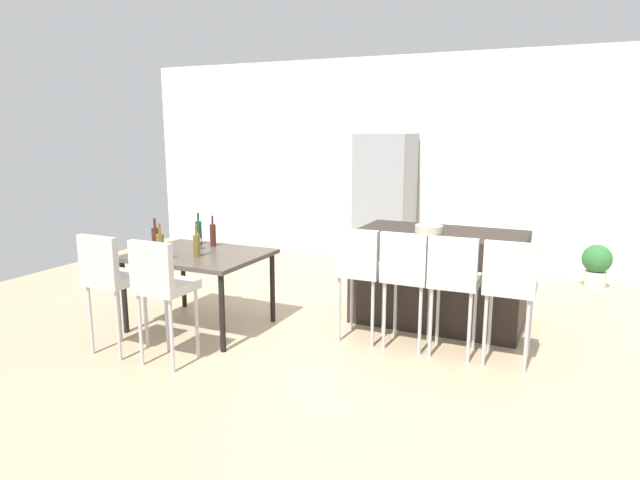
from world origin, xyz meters
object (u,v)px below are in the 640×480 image
object	(u,v)px
dining_chair_near	(110,275)
wine_bottle_middle	(197,245)
refrigerator	(385,201)
potted_plant	(597,264)
kitchen_island	(439,277)
bar_chair_left	(360,266)
wine_bottle_far	(156,240)
dining_chair_far	(161,282)
dining_table	(199,260)
fruit_bowl	(429,229)
wine_bottle_corner	(199,232)
bar_chair_right	(454,277)
wine_glass_left	(198,237)
wine_bottle_end	(160,247)
bar_chair_middle	(406,271)
wine_bottle_inner	(213,235)
bar_chair_far	(510,283)

from	to	relation	value
dining_chair_near	wine_bottle_middle	bearing A→B (deg)	63.62
refrigerator	potted_plant	world-z (taller)	refrigerator
kitchen_island	bar_chair_left	world-z (taller)	bar_chair_left
wine_bottle_far	wine_bottle_middle	xyz separation A→B (m)	(0.42, 0.07, -0.02)
potted_plant	dining_chair_far	bearing A→B (deg)	-129.33
dining_chair_far	dining_table	bearing A→B (deg)	107.88
fruit_bowl	potted_plant	bearing A→B (deg)	52.97
wine_bottle_corner	potted_plant	xyz separation A→B (m)	(3.76, 2.75, -0.56)
kitchen_island	bar_chair_right	xyz separation A→B (m)	(0.31, -0.81, 0.24)
dining_chair_far	fruit_bowl	distance (m)	2.55
bar_chair_left	wine_glass_left	bearing A→B (deg)	-173.12
bar_chair_right	wine_glass_left	size ratio (longest dim) A/B	6.03
wine_bottle_end	wine_bottle_far	bearing A→B (deg)	138.95
wine_bottle_end	refrigerator	size ratio (longest dim) A/B	0.19
kitchen_island	bar_chair_right	size ratio (longest dim) A/B	1.53
dining_chair_near	bar_chair_middle	bearing A→B (deg)	27.79
bar_chair_middle	wine_glass_left	size ratio (longest dim) A/B	6.03
dining_chair_near	wine_glass_left	world-z (taller)	dining_chair_near
dining_table	wine_bottle_inner	size ratio (longest dim) A/B	3.93
bar_chair_left	wine_glass_left	xyz separation A→B (m)	(-1.63, -0.20, 0.17)
bar_chair_right	wine_bottle_far	xyz separation A→B (m)	(-2.71, -0.52, 0.17)
kitchen_island	refrigerator	xyz separation A→B (m)	(-1.23, 1.96, 0.46)
bar_chair_left	bar_chair_far	bearing A→B (deg)	-0.00
bar_chair_right	dining_chair_far	xyz separation A→B (m)	(-2.09, -1.18, 0.00)
wine_bottle_middle	refrigerator	bearing A→B (deg)	77.09
refrigerator	kitchen_island	bearing A→B (deg)	-57.80
bar_chair_left	wine_bottle_inner	xyz separation A→B (m)	(-1.59, -0.00, 0.16)
kitchen_island	wine_bottle_inner	size ratio (longest dim) A/B	5.16
kitchen_island	wine_bottle_far	xyz separation A→B (m)	(-2.40, -1.34, 0.41)
fruit_bowl	dining_chair_near	bearing A→B (deg)	-139.78
dining_chair_far	kitchen_island	bearing A→B (deg)	48.21
kitchen_island	wine_bottle_far	distance (m)	2.78
bar_chair_middle	wine_bottle_end	distance (m)	2.20
bar_chair_right	bar_chair_far	distance (m)	0.45
dining_table	wine_bottle_far	bearing A→B (deg)	-149.67
dining_chair_near	wine_bottle_inner	xyz separation A→B (m)	(0.22, 1.18, 0.16)
dining_chair_far	wine_bottle_far	xyz separation A→B (m)	(-0.62, 0.65, 0.17)
bar_chair_left	wine_bottle_middle	size ratio (longest dim) A/B	3.45
wine_bottle_inner	kitchen_island	bearing A→B (deg)	21.07
bar_chair_middle	bar_chair_far	world-z (taller)	same
bar_chair_far	wine_glass_left	size ratio (longest dim) A/B	6.03
dining_chair_near	wine_glass_left	bearing A→B (deg)	79.72
wine_bottle_middle	wine_bottle_corner	bearing A→B (deg)	125.27
dining_chair_far	fruit_bowl	world-z (taller)	dining_chair_far
wine_bottle_middle	potted_plant	world-z (taller)	wine_bottle_middle
kitchen_island	wine_bottle_corner	size ratio (longest dim) A/B	4.93
bar_chair_left	bar_chair_middle	xyz separation A→B (m)	(0.43, -0.00, 0.00)
bar_chair_far	refrigerator	xyz separation A→B (m)	(-1.99, 2.77, 0.22)
wine_bottle_end	potted_plant	world-z (taller)	wine_bottle_end
wine_bottle_corner	refrigerator	size ratio (longest dim) A/B	0.18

